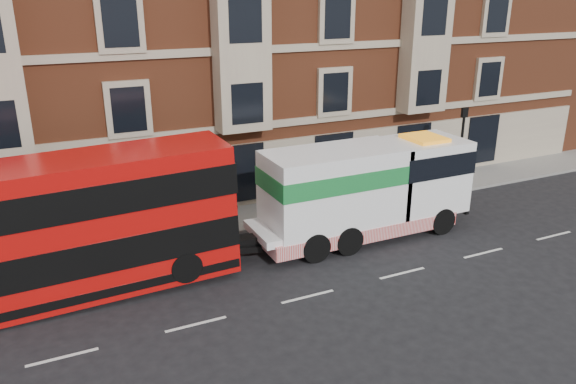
% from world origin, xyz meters
% --- Properties ---
extents(ground, '(120.00, 120.00, 0.00)m').
position_xyz_m(ground, '(0.00, 0.00, 0.00)').
color(ground, black).
rests_on(ground, ground).
extents(sidewalk, '(90.00, 3.00, 0.15)m').
position_xyz_m(sidewalk, '(0.00, 7.50, 0.07)').
color(sidewalk, slate).
rests_on(sidewalk, ground).
extents(lamp_post_west, '(0.35, 0.15, 4.35)m').
position_xyz_m(lamp_post_west, '(-6.00, 6.20, 2.68)').
color(lamp_post_west, black).
rests_on(lamp_post_west, sidewalk).
extents(lamp_post_east, '(0.35, 0.15, 4.35)m').
position_xyz_m(lamp_post_east, '(12.00, 6.20, 2.68)').
color(lamp_post_east, black).
rests_on(lamp_post_east, sidewalk).
extents(double_decker_bus, '(12.07, 2.77, 4.89)m').
position_xyz_m(double_decker_bus, '(-7.70, 3.53, 2.59)').
color(double_decker_bus, red).
rests_on(double_decker_bus, ground).
extents(tow_truck, '(9.66, 2.86, 4.03)m').
position_xyz_m(tow_truck, '(4.36, 3.53, 2.14)').
color(tow_truck, white).
rests_on(tow_truck, ground).
extents(pedestrian, '(0.76, 0.59, 1.85)m').
position_xyz_m(pedestrian, '(-7.93, 6.80, 1.07)').
color(pedestrian, '#211A34').
rests_on(pedestrian, sidewalk).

